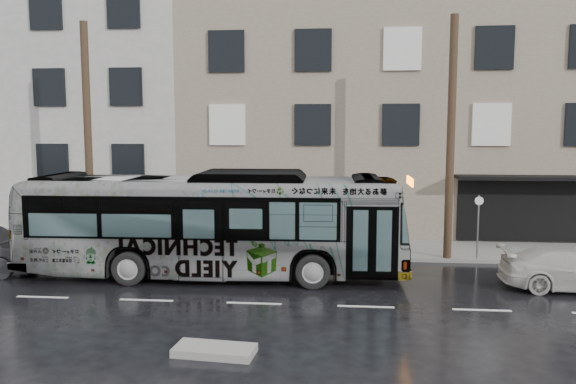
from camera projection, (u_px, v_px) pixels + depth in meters
name	position (u px, v px, depth m)	size (l,w,h in m)	color
ground	(266.00, 280.00, 18.65)	(120.00, 120.00, 0.00)	black
sidewalk	(281.00, 247.00, 23.49)	(90.00, 3.60, 0.15)	gray
building_taupe	(389.00, 120.00, 30.13)	(20.00, 12.00, 11.00)	gray
utility_pole_front	(451.00, 139.00, 20.79)	(0.30, 0.30, 9.00)	#403120
utility_pole_rear	(88.00, 138.00, 22.11)	(0.30, 0.30, 9.00)	#403120
sign_post	(478.00, 227.00, 21.05)	(0.06, 0.06, 2.40)	slate
bus	(214.00, 224.00, 19.03)	(3.03, 12.94, 3.60)	#B2B2B2
white_sedan	(575.00, 269.00, 17.50)	(1.83, 4.51, 1.31)	#B9B6B0
slush_pile	(215.00, 350.00, 12.51)	(1.80, 0.80, 0.18)	gray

